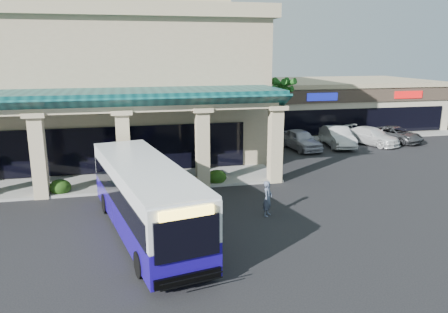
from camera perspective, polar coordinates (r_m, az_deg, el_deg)
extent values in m
plane|color=black|center=(21.12, -4.26, -8.35)|extent=(110.00, 110.00, 0.00)
imported|color=#4F5970|center=(21.51, 5.72, -5.47)|extent=(0.73, 0.77, 1.76)
imported|color=#A4A3B1|center=(36.41, 9.96, 2.20)|extent=(2.40, 4.99, 1.64)
imported|color=beige|center=(38.21, 14.59, 2.53)|extent=(2.55, 5.32, 1.68)
imported|color=white|center=(39.87, 18.68, 2.55)|extent=(3.90, 5.50, 1.48)
imported|color=#3F4044|center=(41.75, 21.49, 2.71)|extent=(3.77, 5.38, 1.36)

